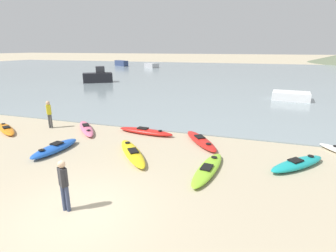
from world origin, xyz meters
The scene contains 16 objects.
ground_plane centered at (0.00, 0.00, 0.00)m, with size 400.00×400.00×0.00m, color tan.
bay_water centered at (0.00, 43.01, 0.03)m, with size 160.00×70.00×0.06m, color gray.
kayak_on_sand_0 centered at (-0.94, 7.25, 0.15)m, with size 3.32×0.95×0.35m.
kayak_on_sand_2 centered at (3.13, 3.73, 0.13)m, with size 1.07×3.32×0.30m.
kayak_on_sand_3 centered at (-3.89, 3.58, 0.17)m, with size 0.98×2.70×0.39m.
kayak_on_sand_4 centered at (-0.31, 4.26, 0.14)m, with size 2.69×3.08×0.33m.
kayak_on_sand_5 centered at (-8.75, 5.26, 0.13)m, with size 2.86×2.09×0.30m.
kayak_on_sand_6 centered at (-4.42, 6.75, 0.14)m, with size 2.66×2.82×0.33m.
kayak_on_sand_7 centered at (6.46, 5.22, 0.16)m, with size 2.51×2.60×0.37m.
kayak_on_sand_8 centered at (2.25, 6.79, 0.13)m, with size 2.41×3.01×0.31m.
person_near_foreground centered at (-0.38, -0.04, 0.91)m, with size 0.32×0.27×1.59m.
person_near_waterline centered at (-6.75, 6.56, 0.94)m, with size 0.33×0.29×1.64m.
moored_boat_0 centered at (7.82, 20.29, 0.41)m, with size 3.34×2.52×0.71m.
moored_boat_1 centered at (-15.69, 25.76, 0.81)m, with size 4.24×3.71×2.13m.
moored_boat_2 centered at (-18.81, 53.38, 0.57)m, with size 3.84×3.42×1.03m.
moored_boat_4 centered at (-28.59, 56.87, 0.74)m, with size 4.90×3.98×1.35m.
Camera 1 is at (4.53, -5.46, 4.60)m, focal length 28.00 mm.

